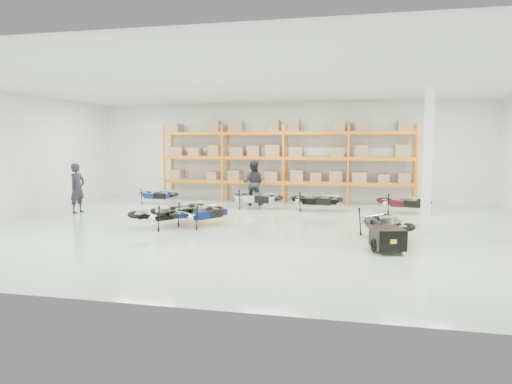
% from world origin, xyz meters
% --- Properties ---
extents(room, '(18.00, 18.00, 18.00)m').
position_xyz_m(room, '(0.00, 0.00, 2.25)').
color(room, '#B3C7B4').
rests_on(room, ground).
extents(pallet_rack, '(11.28, 0.98, 3.62)m').
position_xyz_m(pallet_rack, '(-0.00, 6.45, 2.26)').
color(pallet_rack, orange).
rests_on(pallet_rack, ground).
extents(structural_column, '(0.25, 0.25, 4.50)m').
position_xyz_m(structural_column, '(5.20, 0.50, 2.25)').
color(structural_column, white).
rests_on(structural_column, ground).
extents(moto_blue_centre, '(1.79, 1.99, 1.17)m').
position_xyz_m(moto_blue_centre, '(-1.72, 0.01, 0.55)').
color(moto_blue_centre, '#071546').
rests_on(moto_blue_centre, ground).
extents(moto_silver_left, '(1.78, 2.02, 1.18)m').
position_xyz_m(moto_silver_left, '(-2.52, 0.46, 0.56)').
color(moto_silver_left, silver).
rests_on(moto_silver_left, ground).
extents(moto_black_far_left, '(1.79, 2.09, 1.22)m').
position_xyz_m(moto_black_far_left, '(-2.83, -0.42, 0.57)').
color(moto_black_far_left, black).
rests_on(moto_black_far_left, ground).
extents(moto_touring_right, '(1.43, 2.08, 1.23)m').
position_xyz_m(moto_touring_right, '(3.93, -0.73, 0.58)').
color(moto_touring_right, black).
rests_on(moto_touring_right, ground).
extents(trailer, '(0.89, 1.51, 0.61)m').
position_xyz_m(trailer, '(3.93, -2.33, 0.36)').
color(trailer, black).
rests_on(trailer, ground).
extents(moto_back_a, '(1.75, 1.03, 1.07)m').
position_xyz_m(moto_back_a, '(-5.47, 4.76, 0.51)').
color(moto_back_a, navy).
rests_on(moto_back_a, ground).
extents(moto_back_b, '(1.98, 1.24, 1.19)m').
position_xyz_m(moto_back_b, '(-0.84, 4.26, 0.56)').
color(moto_back_b, '#A8ADB2').
rests_on(moto_back_b, ground).
extents(moto_back_c, '(1.90, 1.11, 1.17)m').
position_xyz_m(moto_back_c, '(1.59, 4.17, 0.55)').
color(moto_back_c, black).
rests_on(moto_back_c, ground).
extents(moto_back_d, '(1.89, 1.17, 1.14)m').
position_xyz_m(moto_back_d, '(4.92, 4.28, 0.54)').
color(moto_back_d, '#3A0B11').
rests_on(moto_back_d, ground).
extents(person_left, '(0.56, 0.76, 1.91)m').
position_xyz_m(person_left, '(-7.30, 1.69, 0.96)').
color(person_left, black).
rests_on(person_left, ground).
extents(person_back, '(0.95, 0.75, 1.93)m').
position_xyz_m(person_back, '(-1.18, 5.25, 0.96)').
color(person_back, black).
rests_on(person_back, ground).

